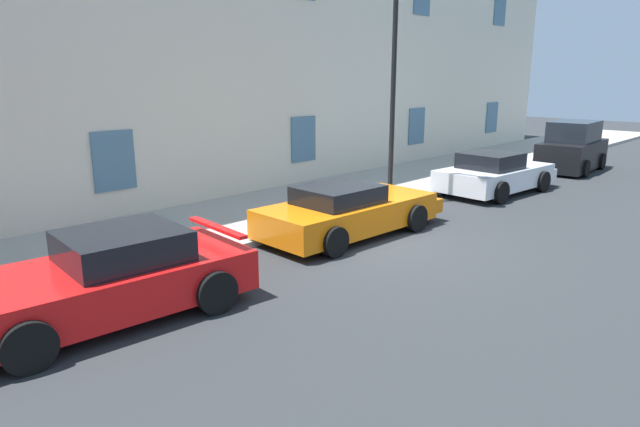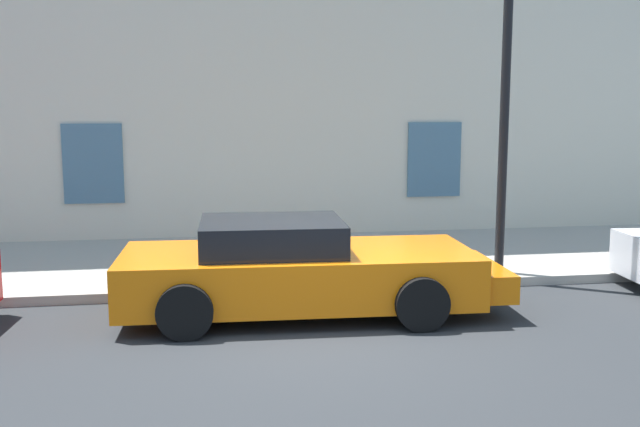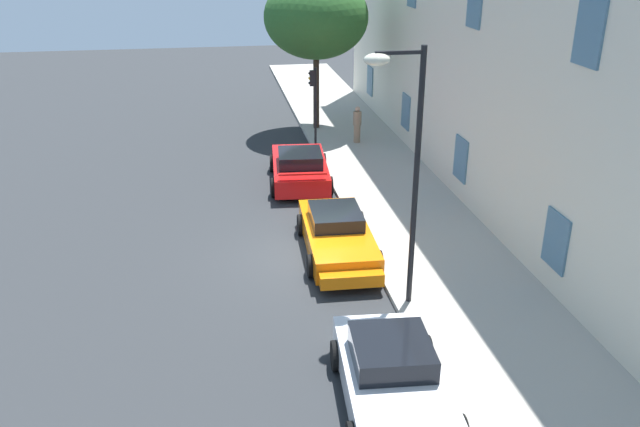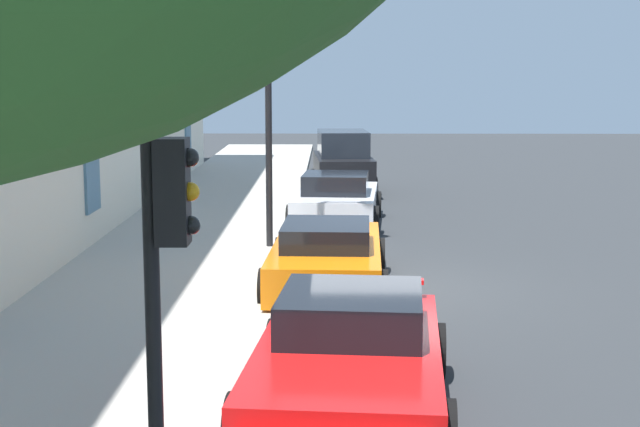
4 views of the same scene
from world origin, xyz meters
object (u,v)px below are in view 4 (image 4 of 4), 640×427
sportscar_yellow_flank (327,256)px  sportscar_white_middle (337,200)px  sportscar_red_lead (348,367)px  traffic_light (165,291)px  street_lamp (287,37)px  hatchback_parked (343,165)px

sportscar_yellow_flank → sportscar_white_middle: size_ratio=1.07×
sportscar_red_lead → traffic_light: size_ratio=1.45×
sportscar_white_middle → sportscar_yellow_flank: bearing=178.3°
sportscar_red_lead → sportscar_white_middle: 13.29m
sportscar_yellow_flank → sportscar_white_middle: bearing=-1.7°
traffic_light → street_lamp: bearing=-0.5°
hatchback_parked → street_lamp: street_lamp is taller
sportscar_yellow_flank → traffic_light: size_ratio=1.46×
sportscar_white_middle → traffic_light: (-17.51, 1.18, 1.89)m
sportscar_white_middle → hatchback_parked: 5.84m
sportscar_white_middle → hatchback_parked: hatchback_parked is taller
sportscar_red_lead → sportscar_yellow_flank: 6.39m
hatchback_parked → traffic_light: (-23.34, 1.41, 1.60)m
sportscar_red_lead → sportscar_yellow_flank: sportscar_red_lead is taller
sportscar_red_lead → hatchback_parked: (19.12, -0.18, 0.27)m
street_lamp → traffic_light: bearing=179.5°
sportscar_yellow_flank → traffic_light: (-10.60, 0.98, 1.92)m
hatchback_parked → traffic_light: size_ratio=1.15×
street_lamp → sportscar_yellow_flank: bearing=-164.8°
traffic_light → sportscar_yellow_flank: bearing=-5.3°
hatchback_parked → sportscar_yellow_flank: bearing=178.0°
sportscar_white_middle → traffic_light: 17.65m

